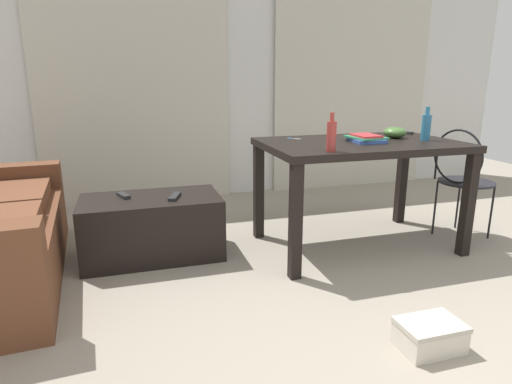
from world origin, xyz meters
TOP-DOWN VIEW (x-y plane):
  - ground_plane at (0.00, 1.33)m, footprint 8.31×8.31m
  - wall_back at (0.00, 3.46)m, footprint 6.21×0.10m
  - curtains at (0.00, 3.38)m, footprint 4.24×0.03m
  - coffee_table at (-1.17, 1.87)m, footprint 0.96×0.52m
  - craft_table at (0.32, 1.64)m, footprint 1.40×0.88m
  - wire_chair at (1.16, 1.55)m, footprint 0.42×0.45m
  - bottle_near at (0.79, 1.56)m, footprint 0.07×0.07m
  - bottle_far at (-0.09, 1.30)m, footprint 0.06×0.06m
  - bowl at (0.66, 1.73)m, footprint 0.17×0.17m
  - book_stack at (0.34, 1.61)m, footprint 0.25×0.29m
  - tv_remote_on_table at (0.88, 1.93)m, footprint 0.09×0.15m
  - scissors at (-0.11, 1.91)m, footprint 0.10×0.10m
  - tv_remote_primary at (-1.01, 1.81)m, footprint 0.11×0.19m
  - tv_remote_secondary at (-1.35, 1.94)m, footprint 0.10×0.15m
  - shoebox at (-0.01, 0.37)m, footprint 0.30×0.20m

SIDE VIEW (x-z plane):
  - ground_plane at x=0.00m, z-range 0.00..0.00m
  - shoebox at x=-0.01m, z-range 0.00..0.14m
  - coffee_table at x=-1.17m, z-range 0.00..0.43m
  - tv_remote_primary at x=-1.01m, z-range 0.43..0.46m
  - tv_remote_secondary at x=-1.35m, z-range 0.43..0.46m
  - wire_chair at x=1.16m, z-range 0.10..0.97m
  - craft_table at x=0.32m, z-range 0.30..1.09m
  - scissors at x=-0.11m, z-range 0.80..0.80m
  - tv_remote_on_table at x=0.88m, z-range 0.80..0.82m
  - book_stack at x=0.34m, z-range 0.80..0.85m
  - bowl at x=0.66m, z-range 0.80..0.88m
  - bottle_far at x=-0.09m, z-range 0.78..1.02m
  - bottle_near at x=0.79m, z-range 0.78..1.02m
  - curtains at x=0.00m, z-range 0.00..2.10m
  - wall_back at x=0.00m, z-range 0.00..2.42m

